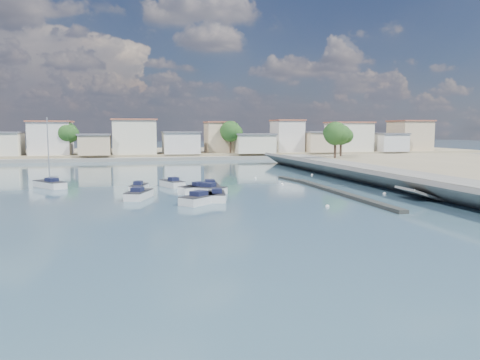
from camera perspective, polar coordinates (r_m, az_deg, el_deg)
The scene contains 17 objects.
ground at distance 80.59m, azimuth -1.69°, elevation 1.01°, with size 400.00×400.00×0.00m, color #2A4454.
seawall_walkway at distance 62.44m, azimuth 20.43°, elevation -0.08°, with size 5.00×90.00×1.80m, color slate.
breakwater at distance 56.66m, azimuth 10.76°, elevation -1.15°, with size 2.00×31.02×0.35m.
far_shore_land at distance 131.79m, azimuth -6.21°, elevation 3.32°, with size 160.00×40.00×1.40m, color gray.
far_shore_quay at distance 111.03m, azimuth -4.88°, elevation 2.63°, with size 160.00×2.50×0.80m, color slate.
far_town at distance 118.64m, azimuth -0.17°, elevation 5.08°, with size 113.01×12.80×8.35m.
shore_trees at distance 109.51m, azimuth -0.35°, elevation 5.66°, with size 74.56×38.32×7.92m.
motorboat_a at distance 48.72m, azimuth -2.87°, elevation -2.00°, with size 2.27×4.81×1.48m.
motorboat_b at distance 56.73m, azimuth -12.16°, elevation -0.96°, with size 2.43×4.22×1.48m.
motorboat_c at distance 53.55m, azimuth -4.60°, elevation -1.26°, with size 5.06×4.58×1.48m.
motorboat_d at distance 53.90m, azimuth -5.64°, elevation -1.22°, with size 4.20×3.12×1.48m.
motorboat_e at distance 50.92m, azimuth -12.12°, elevation -1.77°, with size 3.24×4.95×1.48m.
motorboat_f at distance 60.34m, azimuth -8.37°, elevation -0.46°, with size 3.07×4.60×1.48m.
motorboat_g at distance 55.65m, azimuth -3.63°, elevation -0.97°, with size 2.30×5.69×1.48m.
motorboat_h at distance 46.89m, azimuth -4.45°, elevation -2.33°, with size 5.00×4.83×1.48m.
sailboat at distance 63.74m, azimuth -22.28°, elevation -0.47°, with size 4.63×5.44×9.00m.
mooring_buoys at distance 58.36m, azimuth 9.47°, elevation -1.03°, with size 10.49×32.05×0.39m.
Camera 1 is at (-15.98, -38.65, 7.36)m, focal length 35.00 mm.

